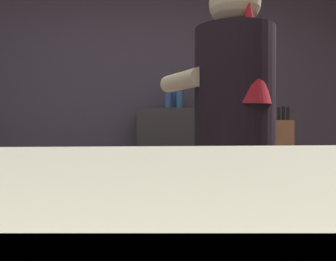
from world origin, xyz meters
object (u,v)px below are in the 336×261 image
(chefs_knife, at_px, (265,156))
(bottle_hot_sauce, at_px, (175,98))
(mixing_bowl, at_px, (79,154))
(bottle_soy, at_px, (180,97))
(bottle_vinegar, at_px, (168,100))
(bartender, at_px, (235,147))
(knife_block, at_px, (283,136))

(chefs_knife, height_order, bottle_hot_sauce, bottle_hot_sauce)
(mixing_bowl, distance_m, chefs_knife, 1.00)
(bottle_soy, bearing_deg, bottle_vinegar, -176.12)
(chefs_knife, bearing_deg, bartender, -134.62)
(bottle_hot_sauce, relative_size, bottle_vinegar, 1.27)
(knife_block, distance_m, bottle_vinegar, 1.27)
(bartender, xyz_separation_m, bottle_soy, (-0.05, 1.63, 0.33))
(bottle_vinegar, bearing_deg, chefs_knife, -70.41)
(chefs_knife, bearing_deg, mixing_bowl, 171.82)
(mixing_bowl, distance_m, bottle_soy, 1.48)
(bottle_vinegar, bearing_deg, knife_block, -61.80)
(knife_block, relative_size, mixing_bowl, 1.64)
(knife_block, bearing_deg, bottle_soy, 113.74)
(bottle_vinegar, bearing_deg, bottle_soy, 3.88)
(chefs_knife, relative_size, bottle_hot_sauce, 0.95)
(chefs_knife, xyz_separation_m, bottle_vinegar, (-0.43, 1.22, 0.38))
(knife_block, height_order, mixing_bowl, knife_block)
(bartender, distance_m, mixing_bowl, 0.81)
(knife_block, xyz_separation_m, bottle_soy, (-0.48, 1.10, 0.30))
(mixing_bowl, height_order, bottle_soy, bottle_soy)
(knife_block, bearing_deg, bottle_vinegar, 118.20)
(bottle_hot_sauce, bearing_deg, knife_block, -67.31)
(mixing_bowl, height_order, chefs_knife, mixing_bowl)
(chefs_knife, bearing_deg, knife_block, 28.51)
(bartender, height_order, knife_block, bartender)
(knife_block, bearing_deg, bottle_hot_sauce, 112.69)
(bottle_vinegar, height_order, bottle_soy, bottle_soy)
(knife_block, bearing_deg, chefs_knife, -141.39)
(knife_block, xyz_separation_m, chefs_knife, (-0.15, -0.12, -0.10))
(knife_block, xyz_separation_m, bottle_vinegar, (-0.59, 1.10, 0.28))
(mixing_bowl, distance_m, bottle_vinegar, 1.42)
(bottle_hot_sauce, bearing_deg, bottle_vinegar, -120.97)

